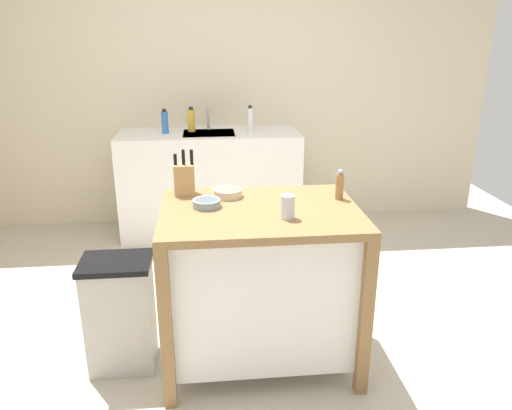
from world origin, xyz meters
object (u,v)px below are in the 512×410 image
object	(u,v)px
bowl_ceramic_small	(207,203)
trash_bin	(120,314)
bowl_stoneware_deep	(228,193)
bottle_dish_soap	(191,120)
bottle_hand_soap	(165,122)
sink_faucet	(208,117)
kitchen_island	(260,277)
knife_block	(184,179)
bottle_spray_cleaner	(250,120)
pepper_grinder	(340,185)
drinking_cup	(288,207)

from	to	relation	value
bowl_ceramic_small	trash_bin	distance (m)	0.76
bowl_stoneware_deep	trash_bin	distance (m)	0.86
bottle_dish_soap	bottle_hand_soap	bearing A→B (deg)	-163.12
bowl_stoneware_deep	sink_faucet	xyz separation A→B (m)	(-0.08, 1.84, 0.11)
bottle_dish_soap	kitchen_island	bearing A→B (deg)	-79.03
knife_block	trash_bin	size ratio (longest dim) A/B	0.40
knife_block	kitchen_island	bearing A→B (deg)	-35.54
trash_bin	bottle_spray_cleaner	world-z (taller)	bottle_spray_cleaner
knife_block	pepper_grinder	world-z (taller)	knife_block
kitchen_island	trash_bin	bearing A→B (deg)	179.98
bowl_stoneware_deep	bowl_ceramic_small	xyz separation A→B (m)	(-0.12, -0.16, -0.00)
pepper_grinder	trash_bin	size ratio (longest dim) A/B	0.26
trash_bin	bottle_dish_soap	xyz separation A→B (m)	(0.36, 1.97, 0.69)
sink_faucet	bottle_hand_soap	size ratio (longest dim) A/B	1.06
pepper_grinder	drinking_cup	bearing A→B (deg)	-141.37
kitchen_island	pepper_grinder	size ratio (longest dim) A/B	6.14
trash_bin	bottle_dish_soap	distance (m)	2.12
knife_block	bowl_ceramic_small	distance (m)	0.26
trash_bin	sink_faucet	bearing A→B (deg)	75.96
trash_bin	knife_block	bearing A→B (deg)	37.43
bowl_stoneware_deep	bowl_ceramic_small	bearing A→B (deg)	-127.19
drinking_cup	pepper_grinder	distance (m)	0.41
bottle_dish_soap	bottle_spray_cleaner	size ratio (longest dim) A/B	0.90
kitchen_island	sink_faucet	xyz separation A→B (m)	(-0.23, 2.05, 0.52)
bottle_dish_soap	bottle_spray_cleaner	bearing A→B (deg)	-13.67
kitchen_island	bowl_stoneware_deep	bearing A→B (deg)	125.99
knife_block	trash_bin	xyz separation A→B (m)	(-0.36, -0.28, -0.66)
sink_faucet	bowl_ceramic_small	bearing A→B (deg)	-91.03
bowl_ceramic_small	bottle_dish_soap	size ratio (longest dim) A/B	0.68
knife_block	bottle_hand_soap	world-z (taller)	knife_block
pepper_grinder	bottle_spray_cleaner	size ratio (longest dim) A/B	0.70
drinking_cup	bottle_spray_cleaner	size ratio (longest dim) A/B	0.50
knife_block	drinking_cup	world-z (taller)	knife_block
bottle_hand_soap	bottle_spray_cleaner	size ratio (longest dim) A/B	0.89
bottle_hand_soap	bottle_spray_cleaner	xyz separation A→B (m)	(0.72, -0.05, 0.01)
kitchen_island	pepper_grinder	bearing A→B (deg)	14.25
drinking_cup	bottle_dish_soap	distance (m)	2.18
bowl_ceramic_small	bottle_hand_soap	distance (m)	1.88
drinking_cup	trash_bin	xyz separation A→B (m)	(-0.86, 0.15, -0.62)
bowl_ceramic_small	trash_bin	size ratio (longest dim) A/B	0.23
kitchen_island	bowl_stoneware_deep	xyz separation A→B (m)	(-0.15, 0.21, 0.41)
trash_bin	bottle_hand_soap	xyz separation A→B (m)	(0.14, 1.91, 0.69)
pepper_grinder	sink_faucet	bearing A→B (deg)	109.19
kitchen_island	bottle_hand_soap	xyz separation A→B (m)	(-0.60, 1.91, 0.51)
bowl_ceramic_small	sink_faucet	world-z (taller)	sink_faucet
knife_block	bottle_spray_cleaner	distance (m)	1.66
kitchen_island	pepper_grinder	world-z (taller)	pepper_grinder
sink_faucet	bottle_hand_soap	xyz separation A→B (m)	(-0.37, -0.14, -0.01)
kitchen_island	bowl_ceramic_small	size ratio (longest dim) A/B	7.02
sink_faucet	bottle_dish_soap	bearing A→B (deg)	-152.96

